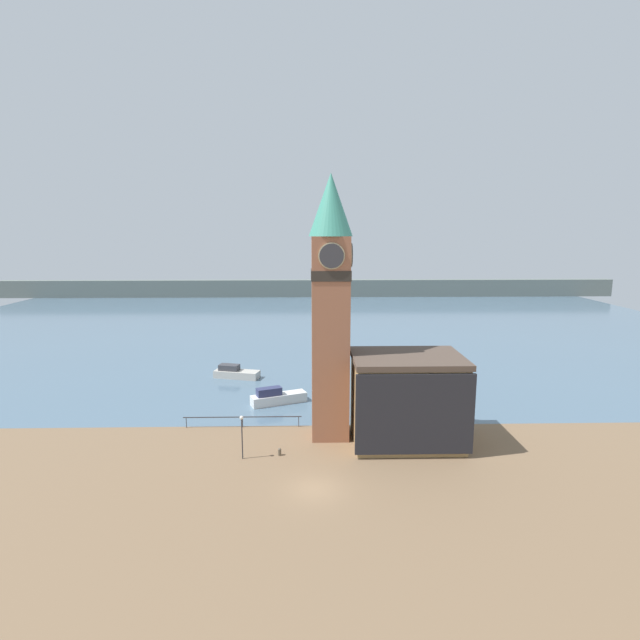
{
  "coord_description": "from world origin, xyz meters",
  "views": [
    {
      "loc": [
        -0.49,
        -34.34,
        18.88
      ],
      "look_at": [
        0.54,
        7.48,
        11.49
      ],
      "focal_mm": 28.0,
      "sensor_mm": 36.0,
      "label": 1
    }
  ],
  "objects_px": {
    "pier_building": "(407,399)",
    "lamp_post": "(242,429)",
    "clock_tower": "(331,302)",
    "mooring_bollard_near": "(280,451)",
    "boat_far": "(235,373)",
    "boat_near": "(277,397)"
  },
  "relations": [
    {
      "from": "clock_tower",
      "to": "boat_near",
      "type": "xyz_separation_m",
      "value": [
        -5.53,
        8.95,
        -11.99
      ]
    },
    {
      "from": "boat_far",
      "to": "lamp_post",
      "type": "relative_size",
      "value": 1.62
    },
    {
      "from": "clock_tower",
      "to": "boat_far",
      "type": "relative_size",
      "value": 3.88
    },
    {
      "from": "pier_building",
      "to": "lamp_post",
      "type": "xyz_separation_m",
      "value": [
        -14.44,
        -3.18,
        -1.38
      ]
    },
    {
      "from": "pier_building",
      "to": "boat_near",
      "type": "height_order",
      "value": "pier_building"
    },
    {
      "from": "clock_tower",
      "to": "mooring_bollard_near",
      "type": "relative_size",
      "value": 36.55
    },
    {
      "from": "mooring_bollard_near",
      "to": "lamp_post",
      "type": "relative_size",
      "value": 0.17
    },
    {
      "from": "pier_building",
      "to": "mooring_bollard_near",
      "type": "height_order",
      "value": "pier_building"
    },
    {
      "from": "boat_near",
      "to": "lamp_post",
      "type": "distance_m",
      "value": 13.95
    },
    {
      "from": "clock_tower",
      "to": "mooring_bollard_near",
      "type": "bearing_deg",
      "value": -137.38
    },
    {
      "from": "clock_tower",
      "to": "boat_near",
      "type": "bearing_deg",
      "value": 121.72
    },
    {
      "from": "clock_tower",
      "to": "boat_far",
      "type": "height_order",
      "value": "clock_tower"
    },
    {
      "from": "boat_far",
      "to": "lamp_post",
      "type": "xyz_separation_m",
      "value": [
        3.99,
        -23.91,
        2.02
      ]
    },
    {
      "from": "lamp_post",
      "to": "boat_near",
      "type": "bearing_deg",
      "value": 81.36
    },
    {
      "from": "boat_far",
      "to": "mooring_bollard_near",
      "type": "bearing_deg",
      "value": -58.78
    },
    {
      "from": "boat_far",
      "to": "clock_tower",
      "type": "bearing_deg",
      "value": -44.52
    },
    {
      "from": "boat_near",
      "to": "boat_far",
      "type": "height_order",
      "value": "boat_near"
    },
    {
      "from": "mooring_bollard_near",
      "to": "lamp_post",
      "type": "xyz_separation_m",
      "value": [
        -3.09,
        -0.55,
        2.32
      ]
    },
    {
      "from": "pier_building",
      "to": "boat_far",
      "type": "xyz_separation_m",
      "value": [
        -18.43,
        20.73,
        -3.4
      ]
    },
    {
      "from": "boat_far",
      "to": "mooring_bollard_near",
      "type": "relative_size",
      "value": 9.42
    },
    {
      "from": "boat_near",
      "to": "lamp_post",
      "type": "bearing_deg",
      "value": -120.75
    },
    {
      "from": "pier_building",
      "to": "lamp_post",
      "type": "relative_size",
      "value": 2.62
    }
  ]
}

